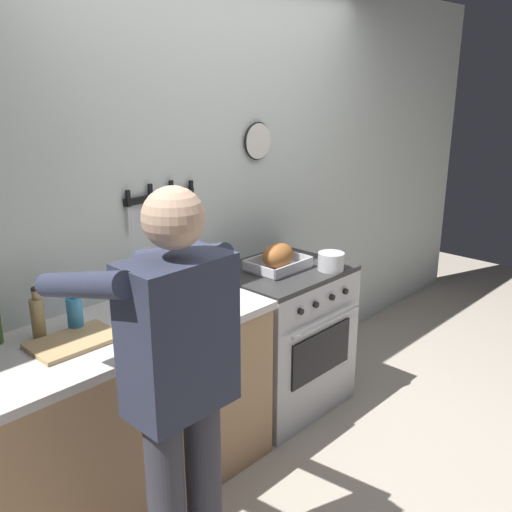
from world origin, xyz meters
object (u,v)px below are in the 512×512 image
object	(u,v)px
roasting_pan	(278,258)
bottle_soy_sauce	(149,289)
saucepan	(331,261)
bottle_dish_soap	(75,313)
person_cook	(177,382)
stove	(281,337)
bottle_vinegar	(38,317)
cutting_board	(74,341)

from	to	relation	value
roasting_pan	bottle_soy_sauce	xyz separation A→B (m)	(-0.87, 0.08, 0.03)
saucepan	bottle_dish_soap	xyz separation A→B (m)	(-1.47, 0.33, 0.03)
bottle_soy_sauce	person_cook	bearing A→B (deg)	-119.58
stove	bottle_vinegar	bearing A→B (deg)	174.27
bottle_soy_sauce	bottle_vinegar	bearing A→B (deg)	173.69
cutting_board	bottle_vinegar	xyz separation A→B (m)	(-0.08, 0.15, 0.09)
bottle_dish_soap	bottle_soy_sauce	xyz separation A→B (m)	(0.39, -0.02, 0.01)
bottle_dish_soap	saucepan	bearing A→B (deg)	-12.76
person_cook	roasting_pan	size ratio (longest dim) A/B	4.72
bottle_vinegar	stove	bearing A→B (deg)	-5.73
saucepan	roasting_pan	bearing A→B (deg)	132.24
stove	roasting_pan	distance (m)	0.52
saucepan	bottle_soy_sauce	xyz separation A→B (m)	(-1.08, 0.31, 0.04)
stove	cutting_board	world-z (taller)	cutting_board
stove	saucepan	distance (m)	0.58
stove	bottle_soy_sauce	size ratio (longest dim) A/B	3.88
saucepan	bottle_dish_soap	bearing A→B (deg)	167.24
person_cook	bottle_soy_sauce	xyz separation A→B (m)	(0.42, 0.74, 0.04)
stove	saucepan	bearing A→B (deg)	-51.09
saucepan	bottle_vinegar	bearing A→B (deg)	167.19
stove	bottle_dish_soap	size ratio (longest dim) A/B	4.47
roasting_pan	cutting_board	distance (m)	1.34
roasting_pan	person_cook	bearing A→B (deg)	-152.89
stove	bottle_vinegar	size ratio (longest dim) A/B	3.82
stove	cutting_board	size ratio (longest dim) A/B	2.50
saucepan	cutting_board	world-z (taller)	saucepan
person_cook	bottle_vinegar	distance (m)	0.81
roasting_pan	bottle_dish_soap	xyz separation A→B (m)	(-1.26, 0.10, 0.01)
bottle_soy_sauce	stove	bearing A→B (deg)	-5.37
person_cook	cutting_board	xyz separation A→B (m)	(-0.05, 0.64, -0.04)
roasting_pan	bottle_dish_soap	size ratio (longest dim) A/B	1.75
person_cook	bottle_vinegar	xyz separation A→B (m)	(-0.12, 0.80, 0.05)
roasting_pan	bottle_vinegar	xyz separation A→B (m)	(-1.41, 0.14, 0.03)
person_cook	bottle_dish_soap	xyz separation A→B (m)	(0.03, 0.76, 0.03)
bottle_dish_soap	bottle_vinegar	bearing A→B (deg)	166.74
person_cook	roasting_pan	xyz separation A→B (m)	(1.29, 0.66, 0.02)
cutting_board	bottle_soy_sauce	bearing A→B (deg)	11.51
roasting_pan	saucepan	bearing A→B (deg)	-47.76
bottle_dish_soap	bottle_soy_sauce	distance (m)	0.39
bottle_dish_soap	bottle_soy_sauce	world-z (taller)	bottle_soy_sauce
saucepan	bottle_soy_sauce	distance (m)	1.13
bottle_dish_soap	cutting_board	bearing A→B (deg)	-123.46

